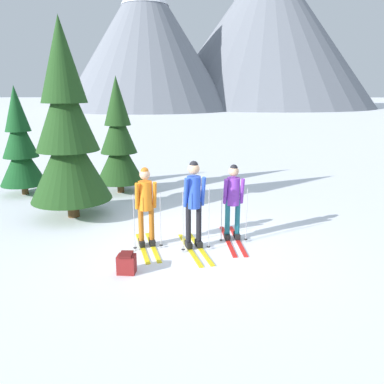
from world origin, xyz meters
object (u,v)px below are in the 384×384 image
at_px(pine_tree_mid, 119,141).
at_px(backpack_on_snow_front, 127,263).
at_px(skier_in_blue, 194,201).
at_px(skier_in_orange, 146,204).
at_px(pine_tree_far, 20,146).
at_px(skier_in_purple, 233,200).
at_px(pine_tree_near, 67,130).

relative_size(pine_tree_mid, backpack_on_snow_front, 9.56).
xyz_separation_m(skier_in_blue, backpack_on_snow_front, (-1.18, -1.19, -0.84)).
height_order(skier_in_orange, skier_in_blue, skier_in_blue).
relative_size(pine_tree_far, backpack_on_snow_front, 8.84).
height_order(skier_in_purple, pine_tree_near, pine_tree_near).
relative_size(skier_in_purple, pine_tree_far, 0.53).
relative_size(pine_tree_near, pine_tree_far, 1.46).
xyz_separation_m(skier_in_orange, backpack_on_snow_front, (-0.19, -1.25, -0.74)).
relative_size(skier_in_orange, skier_in_purple, 0.95).
height_order(skier_in_purple, backpack_on_snow_front, skier_in_purple).
relative_size(skier_in_blue, skier_in_purple, 1.04).
bearing_deg(pine_tree_near, pine_tree_far, 136.18).
bearing_deg(pine_tree_far, pine_tree_mid, 6.25).
bearing_deg(skier_in_orange, pine_tree_near, 138.87).
xyz_separation_m(pine_tree_mid, pine_tree_far, (-2.99, -0.33, -0.13)).
bearing_deg(pine_tree_mid, skier_in_blue, -61.12).
bearing_deg(pine_tree_mid, pine_tree_far, -173.75).
xyz_separation_m(skier_in_orange, pine_tree_mid, (-1.49, 4.44, 0.74)).
distance_m(skier_in_purple, pine_tree_near, 4.49).
bearing_deg(pine_tree_mid, backpack_on_snow_front, -77.06).
bearing_deg(skier_in_purple, skier_in_orange, -166.64).
relative_size(skier_in_blue, pine_tree_near, 0.38).
distance_m(skier_in_orange, skier_in_purple, 1.87).
xyz_separation_m(pine_tree_far, backpack_on_snow_front, (4.30, -5.36, -1.35)).
bearing_deg(pine_tree_far, pine_tree_near, -43.82).
bearing_deg(skier_in_purple, backpack_on_snow_front, -140.09).
relative_size(skier_in_purple, pine_tree_mid, 0.49).
height_order(skier_in_blue, backpack_on_snow_front, skier_in_blue).
xyz_separation_m(skier_in_orange, skier_in_blue, (0.99, -0.06, 0.10)).
relative_size(skier_in_purple, backpack_on_snow_front, 4.67).
bearing_deg(pine_tree_far, skier_in_purple, -30.28).
distance_m(skier_in_orange, backpack_on_snow_front, 1.46).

